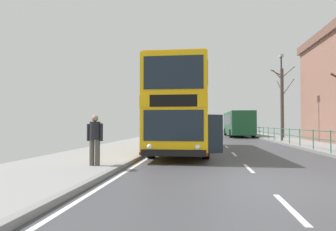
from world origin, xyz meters
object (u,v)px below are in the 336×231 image
object	(u,v)px
street_lamp_far_side	(282,90)
bare_tree_far_00	(282,101)
double_decker_bus_main	(183,111)
pedestrian_with_backpack	(95,136)
background_bus_far_lane	(238,123)

from	to	relation	value
street_lamp_far_side	bare_tree_far_00	world-z (taller)	street_lamp_far_side
double_decker_bus_main	pedestrian_with_backpack	xyz separation A→B (m)	(-2.44, -6.97, -1.14)
background_bus_far_lane	pedestrian_with_backpack	size ratio (longest dim) A/B	6.45
double_decker_bus_main	pedestrian_with_backpack	distance (m)	7.47
pedestrian_with_backpack	bare_tree_far_00	bearing A→B (deg)	62.00
pedestrian_with_backpack	bare_tree_far_00	xyz separation A→B (m)	(11.47, 21.57, 2.70)
double_decker_bus_main	bare_tree_far_00	xyz separation A→B (m)	(9.02, 14.60, 1.56)
double_decker_bus_main	background_bus_far_lane	world-z (taller)	double_decker_bus_main
bare_tree_far_00	double_decker_bus_main	bearing A→B (deg)	-121.72
bare_tree_far_00	background_bus_far_lane	bearing A→B (deg)	122.62
double_decker_bus_main	pedestrian_with_backpack	world-z (taller)	double_decker_bus_main
background_bus_far_lane	street_lamp_far_side	xyz separation A→B (m)	(2.40, -11.00, 2.74)
street_lamp_far_side	pedestrian_with_backpack	bearing A→B (deg)	-121.65
double_decker_bus_main	street_lamp_far_side	distance (m)	12.36
background_bus_far_lane	double_decker_bus_main	bearing A→B (deg)	-104.48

